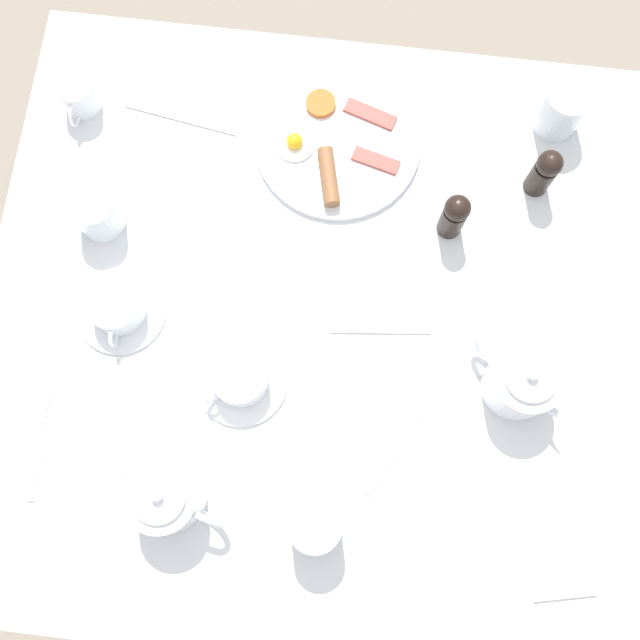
{
  "coord_description": "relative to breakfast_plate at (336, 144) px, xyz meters",
  "views": [
    {
      "loc": [
        0.29,
        0.03,
        1.96
      ],
      "look_at": [
        0.0,
        0.0,
        0.76
      ],
      "focal_mm": 42.0,
      "sensor_mm": 36.0,
      "label": 1
    }
  ],
  "objects": [
    {
      "name": "teapot_near",
      "position": [
        0.4,
        0.34,
        0.05
      ],
      "size": [
        0.14,
        0.17,
        0.13
      ],
      "rotation": [
        0.0,
        0.0,
        0.89
      ],
      "color": "white",
      "rests_on": "table"
    },
    {
      "name": "salt_grinder",
      "position": [
        0.13,
        0.21,
        0.05
      ],
      "size": [
        0.04,
        0.04,
        0.11
      ],
      "color": "black",
      "rests_on": "table"
    },
    {
      "name": "table",
      "position": [
        0.33,
        0.01,
        -0.07
      ],
      "size": [
        1.08,
        1.14,
        0.74
      ],
      "color": "silver",
      "rests_on": "ground_plane"
    },
    {
      "name": "teapot_far",
      "position": [
        0.64,
        -0.19,
        0.05
      ],
      "size": [
        0.11,
        0.2,
        0.13
      ],
      "rotation": [
        0.0,
        0.0,
        4.38
      ],
      "color": "white",
      "rests_on": "table"
    },
    {
      "name": "ground_plane",
      "position": [
        0.33,
        0.01,
        -0.75
      ],
      "size": [
        8.0,
        8.0,
        0.0
      ],
      "primitive_type": "plane",
      "color": "gray"
    },
    {
      "name": "water_glass_short",
      "position": [
        0.19,
        -0.39,
        0.03
      ],
      "size": [
        0.08,
        0.08,
        0.09
      ],
      "color": "white",
      "rests_on": "table"
    },
    {
      "name": "teacup_with_saucer_right",
      "position": [
        0.35,
        -0.33,
        0.02
      ],
      "size": [
        0.15,
        0.15,
        0.06
      ],
      "color": "white",
      "rests_on": "table"
    },
    {
      "name": "fork_by_plate",
      "position": [
        0.58,
        -0.42,
        -0.01
      ],
      "size": [
        0.19,
        0.03,
        0.0
      ],
      "rotation": [
        0.0,
        0.0,
        4.77
      ],
      "color": "silver",
      "rests_on": "table"
    },
    {
      "name": "fork_spare",
      "position": [
        0.33,
        0.11,
        -0.01
      ],
      "size": [
        0.03,
        0.17,
        0.0
      ],
      "rotation": [
        0.0,
        0.0,
        0.11
      ],
      "color": "silver",
      "rests_on": "table"
    },
    {
      "name": "creamer_jug",
      "position": [
        -0.03,
        -0.46,
        0.03
      ],
      "size": [
        0.09,
        0.07,
        0.07
      ],
      "color": "white",
      "rests_on": "table"
    },
    {
      "name": "water_glass_tall",
      "position": [
        -0.09,
        0.38,
        0.04
      ],
      "size": [
        0.08,
        0.08,
        0.1
      ],
      "color": "white",
      "rests_on": "table"
    },
    {
      "name": "napkin_folded",
      "position": [
        0.63,
        0.42,
        -0.0
      ],
      "size": [
        0.19,
        0.13,
        0.01
      ],
      "rotation": [
        0.0,
        0.0,
        0.22
      ],
      "color": "white",
      "rests_on": "table"
    },
    {
      "name": "knife_by_plate",
      "position": [
        -0.02,
        -0.28,
        -0.01
      ],
      "size": [
        0.05,
        0.21,
        0.0
      ],
      "rotation": [
        0.0,
        0.0,
        2.98
      ],
      "color": "silver",
      "rests_on": "table"
    },
    {
      "name": "spoon_for_tea",
      "position": [
        0.52,
        0.15,
        -0.01
      ],
      "size": [
        0.15,
        0.09,
        0.0
      ],
      "rotation": [
        0.0,
        0.0,
        1.1
      ],
      "color": "silver",
      "rests_on": "table"
    },
    {
      "name": "pepper_grinder",
      "position": [
        0.04,
        0.36,
        0.05
      ],
      "size": [
        0.04,
        0.04,
        0.11
      ],
      "color": "black",
      "rests_on": "table"
    },
    {
      "name": "wine_glass_spare",
      "position": [
        0.65,
        0.04,
        0.05
      ],
      "size": [
        0.08,
        0.08,
        0.11
      ],
      "color": "white",
      "rests_on": "table"
    },
    {
      "name": "teacup_with_saucer_left",
      "position": [
        0.44,
        -0.11,
        0.02
      ],
      "size": [
        0.15,
        0.15,
        0.06
      ],
      "color": "white",
      "rests_on": "table"
    },
    {
      "name": "breakfast_plate",
      "position": [
        0.0,
        0.0,
        0.0
      ],
      "size": [
        0.3,
        0.3,
        0.04
      ],
      "color": "white",
      "rests_on": "table"
    }
  ]
}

